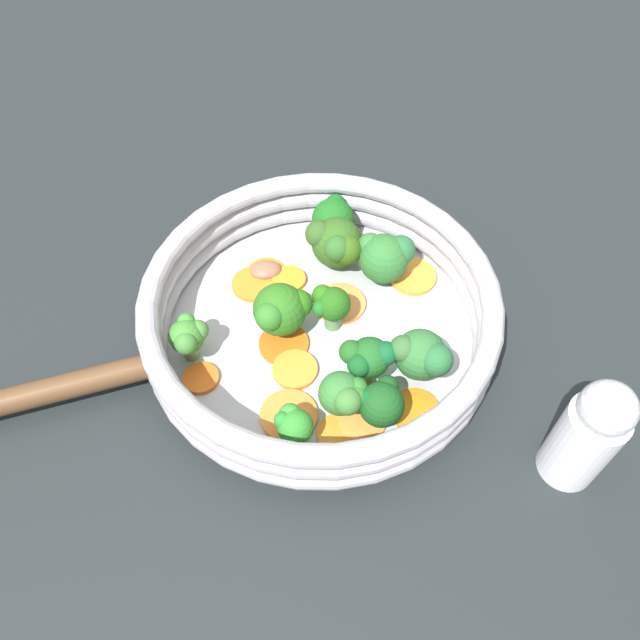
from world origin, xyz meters
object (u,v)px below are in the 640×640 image
object	(u,v)px
carrot_slice_11	(286,281)
skillet	(320,334)
carrot_slice_3	(415,411)
broccoli_floret_0	(421,355)
carrot_slice_0	(254,284)
broccoli_floret_8	(345,395)
broccoli_floret_10	(330,304)
mushroom_piece_0	(266,270)
carrot_slice_10	(286,348)
carrot_slice_12	(413,277)
broccoli_floret_6	(188,336)
carrot_slice_1	(340,434)
broccoli_floret_5	(294,425)
broccoli_floret_1	(334,220)
broccoli_floret_9	(336,244)
broccoli_floret_7	(369,358)
carrot_slice_9	(403,268)
carrot_slice_5	(266,273)
carrot_slice_8	(295,370)
carrot_slice_6	(362,421)
carrot_slice_7	(202,380)
carrot_slice_2	(289,415)
carrot_slice_4	(340,303)
broccoli_floret_2	(281,310)
salt_shaker	(588,434)
broccoli_floret_3	(385,256)
broccoli_floret_4	(384,401)

from	to	relation	value
carrot_slice_11	skillet	bearing A→B (deg)	-176.87
carrot_slice_3	broccoli_floret_0	world-z (taller)	broccoli_floret_0
skillet	carrot_slice_3	size ratio (longest dim) A/B	6.96
carrot_slice_0	broccoli_floret_8	world-z (taller)	broccoli_floret_8
skillet	broccoli_floret_10	size ratio (longest dim) A/B	6.31
carrot_slice_3	mushroom_piece_0	size ratio (longest dim) A/B	1.37
carrot_slice_10	carrot_slice_12	bearing A→B (deg)	-82.70
broccoli_floret_6	carrot_slice_1	bearing A→B (deg)	-148.55
carrot_slice_0	broccoli_floret_6	world-z (taller)	broccoli_floret_6
carrot_slice_10	carrot_slice_12	distance (m)	0.14
carrot_slice_12	broccoli_floret_5	distance (m)	0.20
broccoli_floret_1	broccoli_floret_9	size ratio (longest dim) A/B	0.89
carrot_slice_0	broccoli_floret_7	world-z (taller)	broccoli_floret_7
carrot_slice_3	carrot_slice_9	size ratio (longest dim) A/B	1.32
carrot_slice_5	carrot_slice_11	xyz separation A→B (m)	(-0.02, -0.01, 0.00)
carrot_slice_11	broccoli_floret_9	world-z (taller)	broccoli_floret_9
carrot_slice_3	carrot_slice_8	world-z (taller)	carrot_slice_8
carrot_slice_6	carrot_slice_12	bearing A→B (deg)	-46.92
skillet	carrot_slice_3	distance (m)	0.11
carrot_slice_7	broccoli_floret_10	size ratio (longest dim) A/B	0.67
skillet	carrot_slice_8	distance (m)	0.05
carrot_slice_2	carrot_slice_4	xyz separation A→B (m)	(0.08, -0.09, 0.00)
broccoli_floret_1	skillet	bearing A→B (deg)	145.89
carrot_slice_0	carrot_slice_2	size ratio (longest dim) A/B	0.88
carrot_slice_8	broccoli_floret_1	world-z (taller)	broccoli_floret_1
broccoli_floret_2	salt_shaker	bearing A→B (deg)	-145.74
carrot_slice_1	carrot_slice_4	distance (m)	0.13
carrot_slice_11	broccoli_floret_3	bearing A→B (deg)	-112.96
carrot_slice_4	carrot_slice_10	distance (m)	0.07
broccoli_floret_5	carrot_slice_9	bearing A→B (deg)	-56.45
carrot_slice_8	broccoli_floret_5	world-z (taller)	broccoli_floret_5
carrot_slice_12	mushroom_piece_0	xyz separation A→B (m)	(0.07, 0.12, 0.00)
mushroom_piece_0	carrot_slice_8	bearing A→B (deg)	168.12
salt_shaker	mushroom_piece_0	bearing A→B (deg)	24.84
broccoli_floret_5	carrot_slice_7	bearing A→B (deg)	28.80
broccoli_floret_0	broccoli_floret_9	distance (m)	0.14
carrot_slice_3	carrot_slice_9	bearing A→B (deg)	-28.31
broccoli_floret_3	carrot_slice_10	bearing A→B (deg)	105.57
carrot_slice_2	carrot_slice_4	world-z (taller)	same
carrot_slice_6	salt_shaker	distance (m)	0.17
carrot_slice_10	broccoli_floret_5	world-z (taller)	broccoli_floret_5
broccoli_floret_7	broccoli_floret_10	xyz separation A→B (m)	(0.07, 0.00, -0.00)
carrot_slice_2	broccoli_floret_10	distance (m)	0.10
broccoli_floret_6	carrot_slice_3	bearing A→B (deg)	-133.65
carrot_slice_10	broccoli_floret_6	distance (m)	0.08
carrot_slice_6	skillet	bearing A→B (deg)	-6.85
broccoli_floret_4	carrot_slice_7	bearing A→B (deg)	49.40
broccoli_floret_10	skillet	bearing A→B (deg)	103.30
carrot_slice_3	broccoli_floret_0	distance (m)	0.05
broccoli_floret_3	carrot_slice_3	bearing A→B (deg)	159.81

